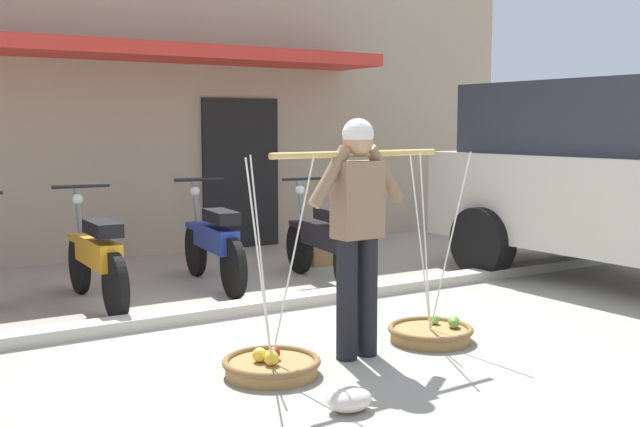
% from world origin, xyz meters
% --- Properties ---
extents(ground_plane, '(90.00, 90.00, 0.00)m').
position_xyz_m(ground_plane, '(0.00, 0.00, 0.00)').
color(ground_plane, '#9E998C').
extents(sidewalk_curb, '(20.00, 0.24, 0.10)m').
position_xyz_m(sidewalk_curb, '(0.00, 0.70, 0.05)').
color(sidewalk_curb, '#BAB4A5').
rests_on(sidewalk_curb, ground).
extents(fruit_vendor, '(1.42, 0.22, 1.70)m').
position_xyz_m(fruit_vendor, '(-0.42, -0.88, 0.98)').
color(fruit_vendor, black).
rests_on(fruit_vendor, ground).
extents(fruit_basket_left_side, '(0.66, 0.66, 1.45)m').
position_xyz_m(fruit_basket_left_side, '(0.30, -0.84, 0.07)').
color(fruit_basket_left_side, '#9E7542').
rests_on(fruit_basket_left_side, ground).
extents(fruit_basket_right_side, '(0.66, 0.66, 1.45)m').
position_xyz_m(fruit_basket_right_side, '(-1.13, -0.91, 0.07)').
color(fruit_basket_right_side, '#9E7542').
rests_on(fruit_basket_right_side, ground).
extents(motorcycle_second_in_row, '(0.54, 1.82, 1.09)m').
position_xyz_m(motorcycle_second_in_row, '(-1.56, 1.64, 0.45)').
color(motorcycle_second_in_row, black).
rests_on(motorcycle_second_in_row, ground).
extents(motorcycle_third_in_row, '(0.54, 1.82, 1.09)m').
position_xyz_m(motorcycle_third_in_row, '(-0.29, 1.87, 0.45)').
color(motorcycle_third_in_row, black).
rests_on(motorcycle_third_in_row, ground).
extents(motorcycle_end_of_row, '(0.54, 1.82, 1.09)m').
position_xyz_m(motorcycle_end_of_row, '(0.73, 1.39, 0.45)').
color(motorcycle_end_of_row, black).
rests_on(motorcycle_end_of_row, ground).
extents(storefront_building, '(13.00, 6.00, 4.20)m').
position_xyz_m(storefront_building, '(-0.90, 6.51, 2.10)').
color(storefront_building, tan).
rests_on(storefront_building, ground).
extents(plastic_litter_bag, '(0.28, 0.22, 0.14)m').
position_xyz_m(plastic_litter_bag, '(-1.04, -1.72, 0.07)').
color(plastic_litter_bag, silver).
rests_on(plastic_litter_bag, ground).
extents(wooden_crate, '(0.44, 0.36, 0.32)m').
position_xyz_m(wooden_crate, '(1.32, 2.38, 0.16)').
color(wooden_crate, olive).
rests_on(wooden_crate, ground).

